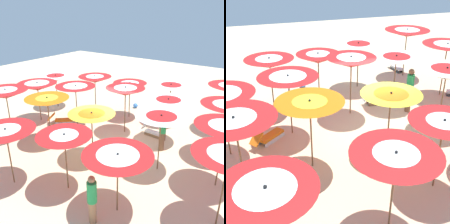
% 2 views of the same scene
% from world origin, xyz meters
% --- Properties ---
extents(ground, '(40.56, 40.56, 0.04)m').
position_xyz_m(ground, '(0.00, 0.00, -0.02)').
color(ground, beige).
extents(beach_umbrella_0, '(2.29, 2.29, 2.54)m').
position_xyz_m(beach_umbrella_0, '(4.90, -4.11, 2.31)').
color(beach_umbrella_0, brown).
rests_on(beach_umbrella_0, ground).
extents(beach_umbrella_1, '(2.17, 2.17, 2.26)m').
position_xyz_m(beach_umbrella_1, '(4.21, -1.18, 2.02)').
color(beach_umbrella_1, brown).
rests_on(beach_umbrella_1, ground).
extents(beach_umbrella_2, '(1.93, 1.93, 2.19)m').
position_xyz_m(beach_umbrella_2, '(3.42, 0.99, 1.92)').
color(beach_umbrella_2, brown).
rests_on(beach_umbrella_2, ground).
extents(beach_umbrella_3, '(1.99, 1.99, 2.35)m').
position_xyz_m(beach_umbrella_3, '(2.88, 3.12, 2.10)').
color(beach_umbrella_3, brown).
rests_on(beach_umbrella_3, ground).
extents(beach_umbrella_5, '(2.22, 2.22, 2.50)m').
position_xyz_m(beach_umbrella_5, '(2.10, -4.58, 2.28)').
color(beach_umbrella_5, brown).
rests_on(beach_umbrella_5, ground).
extents(beach_umbrella_6, '(2.03, 2.03, 2.23)m').
position_xyz_m(beach_umbrella_6, '(1.96, -2.03, 2.01)').
color(beach_umbrella_6, brown).
rests_on(beach_umbrella_6, ground).
extents(beach_umbrella_7, '(1.96, 1.96, 2.51)m').
position_xyz_m(beach_umbrella_7, '(1.60, 0.12, 2.25)').
color(beach_umbrella_7, brown).
rests_on(beach_umbrella_7, ground).
extents(beach_umbrella_8, '(2.13, 2.13, 2.34)m').
position_xyz_m(beach_umbrella_8, '(0.77, 2.72, 2.11)').
color(beach_umbrella_8, brown).
rests_on(beach_umbrella_8, ground).
extents(beach_umbrella_11, '(2.00, 2.00, 2.43)m').
position_xyz_m(beach_umbrella_11, '(-0.43, -2.80, 2.16)').
color(beach_umbrella_11, brown).
rests_on(beach_umbrella_11, ground).
extents(beach_umbrella_12, '(1.95, 1.95, 2.21)m').
position_xyz_m(beach_umbrella_12, '(-1.35, -0.15, 1.98)').
color(beach_umbrella_12, brown).
rests_on(beach_umbrella_12, ground).
extents(beach_umbrella_13, '(2.04, 2.04, 2.35)m').
position_xyz_m(beach_umbrella_13, '(-1.40, 2.46, 2.09)').
color(beach_umbrella_13, brown).
rests_on(beach_umbrella_13, ground).
extents(beach_umbrella_14, '(2.17, 2.17, 2.54)m').
position_xyz_m(beach_umbrella_14, '(-2.15, 4.53, 2.27)').
color(beach_umbrella_14, brown).
rests_on(beach_umbrella_14, ground).
extents(beach_umbrella_17, '(1.91, 1.91, 2.25)m').
position_xyz_m(beach_umbrella_17, '(-3.39, -0.67, 1.98)').
color(beach_umbrella_17, brown).
rests_on(beach_umbrella_17, ground).
extents(beach_umbrella_18, '(2.09, 2.09, 2.28)m').
position_xyz_m(beach_umbrella_18, '(-4.35, 1.22, 2.05)').
color(beach_umbrella_18, brown).
rests_on(beach_umbrella_18, ground).
extents(beach_umbrella_19, '(1.90, 1.90, 2.57)m').
position_xyz_m(beach_umbrella_19, '(-4.95, 4.05, 2.30)').
color(beach_umbrella_19, brown).
rests_on(beach_umbrella_19, ground).
extents(lounger_0, '(1.18, 1.32, 0.62)m').
position_xyz_m(lounger_0, '(0.45, 3.62, 0.21)').
color(lounger_0, silver).
rests_on(lounger_0, ground).
extents(lounger_1, '(1.23, 0.42, 0.56)m').
position_xyz_m(lounger_1, '(5.74, -4.13, 0.19)').
color(lounger_1, '#333338').
rests_on(lounger_1, ground).
extents(lounger_3, '(0.38, 1.13, 0.60)m').
position_xyz_m(lounger_3, '(2.09, -1.24, 0.20)').
color(lounger_3, olive).
rests_on(lounger_3, ground).
extents(beachgoer_2, '(0.30, 0.30, 1.90)m').
position_xyz_m(beachgoer_2, '(1.04, -2.26, 1.01)').
color(beachgoer_2, brown).
rests_on(beachgoer_2, ground).
extents(beach_ball, '(0.31, 0.31, 0.31)m').
position_xyz_m(beach_ball, '(4.93, 1.44, 0.15)').
color(beach_ball, '#337FE5').
rests_on(beach_ball, ground).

